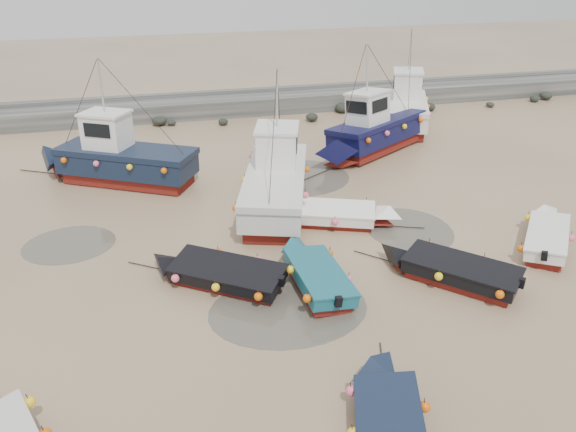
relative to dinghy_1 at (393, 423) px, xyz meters
name	(u,v)px	position (x,y,z in m)	size (l,w,h in m)	color
ground	(321,277)	(0.45, 7.60, -0.55)	(120.00, 120.00, 0.00)	tan
seawall	(232,106)	(0.50, 29.59, 0.08)	(60.00, 4.92, 1.50)	slate
puddle_a	(288,309)	(-1.21, 5.95, -0.54)	(5.48, 5.48, 0.01)	#554F44
puddle_b	(409,229)	(5.27, 10.34, -0.54)	(3.70, 3.70, 0.01)	#554F44
puddle_c	(69,244)	(-8.91, 12.46, -0.54)	(3.72, 3.72, 0.01)	#554F44
puddle_d	(300,177)	(2.20, 17.19, -0.54)	(5.21, 5.21, 0.01)	#554F44
dinghy_1	(393,423)	(0.00, 0.00, 0.00)	(2.99, 5.86, 1.43)	maroon
dinghy_2	(314,272)	(0.05, 7.20, 0.00)	(2.20, 5.92, 1.43)	maroon
dinghy_3	(549,234)	(10.15, 7.69, 0.00)	(4.46, 5.13, 1.43)	maroon
dinghy_4	(219,270)	(-3.26, 8.11, -0.01)	(5.74, 4.30, 1.43)	maroon
dinghy_5	(344,213)	(2.67, 11.47, 0.01)	(5.47, 2.99, 1.43)	maroon
dinghy_6	(451,268)	(5.01, 6.29, -0.01)	(5.06, 5.16, 1.43)	maroon
cabin_boat_0	(115,157)	(-7.08, 18.81, 0.79)	(9.42, 6.02, 6.22)	maroon
cabin_boat_1	(276,177)	(0.27, 14.37, 0.77)	(5.05, 10.74, 6.22)	maroon
cabin_boat_2	(373,131)	(7.20, 19.72, 0.80)	(8.90, 6.22, 6.22)	maroon
cabin_boat_3	(407,106)	(11.31, 24.15, 0.83)	(5.17, 8.90, 6.22)	maroon
person	(250,201)	(-0.91, 14.82, -0.55)	(0.62, 0.41, 1.71)	#161C37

